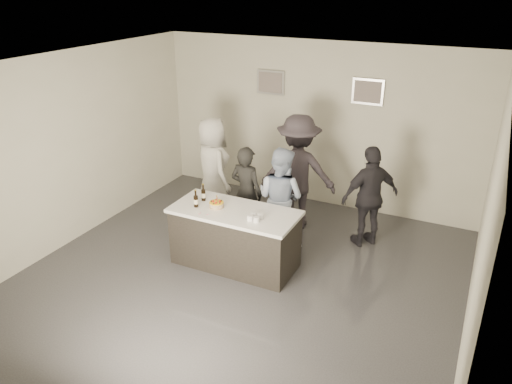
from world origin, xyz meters
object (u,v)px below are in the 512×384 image
at_px(person_guest_right, 370,197).
at_px(cake, 217,205).
at_px(person_guest_back, 298,172).
at_px(bar_counter, 235,238).
at_px(person_guest_left, 213,168).
at_px(beer_bottle_a, 203,192).
at_px(beer_bottle_b, 196,199).
at_px(person_main_black, 246,193).
at_px(person_main_blue, 280,198).

bearing_deg(person_guest_right, cake, -5.58).
distance_m(cake, person_guest_right, 2.42).
relative_size(cake, person_guest_back, 0.11).
xyz_separation_m(bar_counter, person_guest_back, (0.34, 1.61, 0.53)).
height_order(person_guest_left, person_guest_right, person_guest_left).
distance_m(person_guest_right, person_guest_back, 1.28).
relative_size(beer_bottle_a, beer_bottle_b, 1.00).
distance_m(bar_counter, person_main_black, 0.98).
distance_m(beer_bottle_a, person_main_black, 0.88).
bearing_deg(person_guest_right, person_main_black, -26.34).
height_order(beer_bottle_b, person_main_blue, person_main_blue).
distance_m(cake, beer_bottle_b, 0.32).
distance_m(cake, person_main_black, 0.93).
xyz_separation_m(cake, person_main_blue, (0.64, 0.88, -0.12)).
bearing_deg(person_guest_right, beer_bottle_b, -7.44).
xyz_separation_m(bar_counter, beer_bottle_a, (-0.58, 0.10, 0.58)).
height_order(bar_counter, person_guest_back, person_guest_back).
distance_m(beer_bottle_a, person_main_blue, 1.22).
xyz_separation_m(person_main_blue, person_guest_right, (1.25, 0.64, 0.01)).
bearing_deg(person_main_black, beer_bottle_b, 79.46).
bearing_deg(person_main_black, beer_bottle_a, 73.64).
height_order(cake, person_guest_left, person_guest_left).
bearing_deg(person_main_blue, person_guest_left, -7.08).
relative_size(bar_counter, beer_bottle_b, 7.15).
bearing_deg(person_guest_left, person_main_blue, -162.72).
height_order(cake, person_main_blue, person_main_blue).
xyz_separation_m(bar_counter, person_guest_left, (-1.16, 1.36, 0.45)).
relative_size(beer_bottle_a, person_guest_back, 0.13).
distance_m(person_main_black, person_main_blue, 0.61).
height_order(beer_bottle_a, person_main_blue, person_main_blue).
bearing_deg(beer_bottle_a, bar_counter, -9.64).
relative_size(cake, person_main_blue, 0.13).
bearing_deg(beer_bottle_b, person_guest_right, 37.01).
xyz_separation_m(beer_bottle_b, person_main_blue, (0.92, 0.99, -0.21)).
bearing_deg(bar_counter, person_guest_left, 130.50).
bearing_deg(person_guest_back, person_main_blue, 75.64).
height_order(bar_counter, person_guest_right, person_guest_right).
bearing_deg(person_guest_back, person_guest_left, -5.73).
bearing_deg(person_main_black, person_guest_right, -155.89).
distance_m(bar_counter, beer_bottle_b, 0.82).
distance_m(beer_bottle_b, person_guest_left, 1.62).
xyz_separation_m(beer_bottle_a, person_guest_right, (2.18, 1.39, -0.20)).
bearing_deg(person_guest_back, person_guest_right, 159.30).
bearing_deg(person_main_black, person_guest_left, -21.73).
height_order(person_main_blue, person_guest_right, person_guest_right).
bearing_deg(person_guest_left, beer_bottle_a, 150.51).
bearing_deg(beer_bottle_a, person_main_blue, 38.92).
bearing_deg(beer_bottle_a, beer_bottle_b, -85.54).
bearing_deg(cake, bar_counter, 5.86).
bearing_deg(cake, person_main_blue, 54.19).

